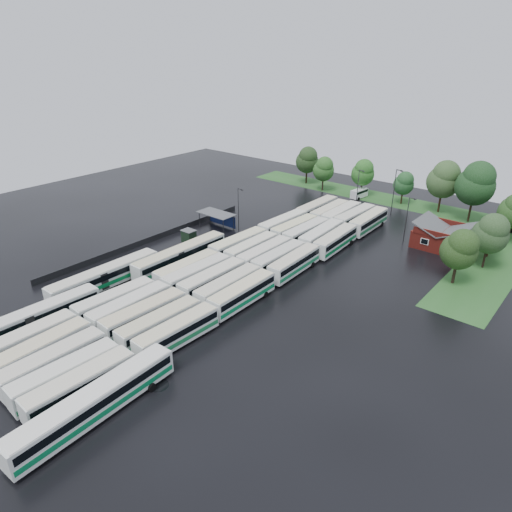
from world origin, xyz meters
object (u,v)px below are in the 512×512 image
Objects in this scene: brick_building at (442,239)px; artic_bus_west_a at (33,319)px; artic_bus_east at (95,403)px; minibus at (359,193)px.

artic_bus_west_a is (-33.07, -65.55, 0.08)m from brick_building.
minibus is at bearing 97.81° from artic_bus_east.
artic_bus_east is at bearing -73.55° from minibus.
minibus is (-28.05, 18.57, -0.58)m from brick_building.
artic_bus_west_a is 84.27m from minibus.
brick_building is 1.83× the size of minibus.
brick_building reaches higher than artic_bus_west_a.
artic_bus_west_a reaches higher than minibus.
artic_bus_west_a is 3.45× the size of minibus.
artic_bus_west_a is at bearing -116.77° from brick_building.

